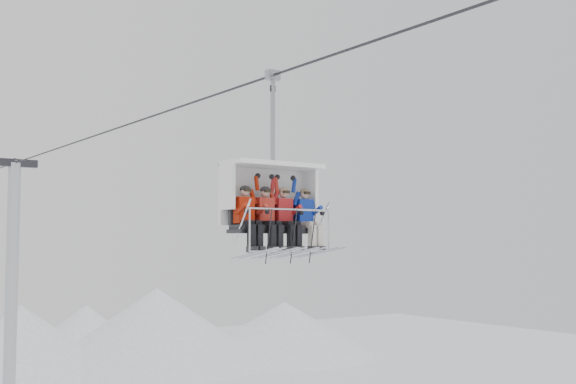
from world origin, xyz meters
TOP-DOWN VIEW (x-y plane):
  - lift_tower_right at (0.00, 22.00)m, footprint 2.00×1.80m
  - haul_cable at (0.00, 0.00)m, footprint 0.06×50.00m
  - chairlift_carrier at (0.00, 0.70)m, footprint 2.21×1.17m
  - skier_far_left at (-0.76, 0.40)m, footprint 0.38×1.69m
  - skier_center_left at (-0.26, 0.40)m, footprint 0.38×1.69m
  - skier_center_right at (0.23, 0.40)m, footprint 0.38×1.69m
  - skier_far_right at (0.79, 0.40)m, footprint 0.38×1.69m

SIDE VIEW (x-z plane):
  - lift_tower_right at x=0.00m, z-range -0.96..12.52m
  - skier_far_left at x=-0.76m, z-range 9.42..10.94m
  - skier_center_left at x=-0.26m, z-range 9.42..10.94m
  - skier_center_right at x=0.23m, z-range 9.42..10.94m
  - skier_far_right at x=0.79m, z-range 9.42..10.94m
  - chairlift_carrier at x=0.00m, z-range 8.65..12.63m
  - haul_cable at x=0.00m, z-range 13.27..13.33m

